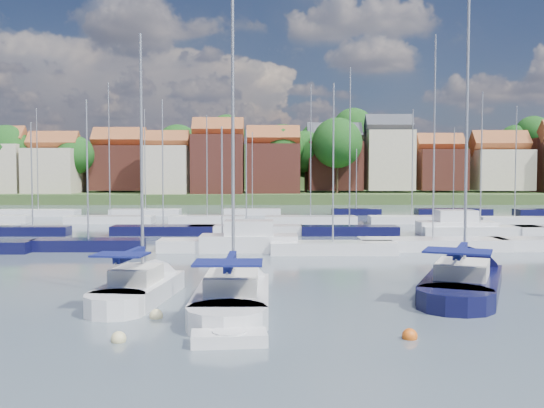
{
  "coord_description": "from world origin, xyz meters",
  "views": [
    {
      "loc": [
        -3.86,
        -23.68,
        5.73
      ],
      "look_at": [
        -3.67,
        14.0,
        3.75
      ],
      "focal_mm": 40.0,
      "sensor_mm": 36.0,
      "label": 1
    }
  ],
  "objects": [
    {
      "name": "buoy_d",
      "position": [
        0.98,
        -3.16,
        0.0
      ],
      "size": [
        0.53,
        0.53,
        0.53
      ],
      "primitive_type": "sphere",
      "color": "#D85914",
      "rests_on": "ground"
    },
    {
      "name": "sailboat_navy",
      "position": [
        6.02,
        6.34,
        0.35
      ],
      "size": [
        7.73,
        12.6,
        17.0
      ],
      "rotation": [
        0.0,
        0.0,
        1.18
      ],
      "color": "black",
      "rests_on": "ground"
    },
    {
      "name": "marina_field",
      "position": [
        1.91,
        35.15,
        0.43
      ],
      "size": [
        79.62,
        41.41,
        15.93
      ],
      "color": "silver",
      "rests_on": "ground"
    },
    {
      "name": "tender",
      "position": [
        -5.19,
        -3.82,
        0.21
      ],
      "size": [
        2.61,
        1.41,
        0.54
      ],
      "rotation": [
        0.0,
        0.0,
        0.1
      ],
      "color": "silver",
      "rests_on": "ground"
    },
    {
      "name": "buoy_b",
      "position": [
        -8.95,
        -3.48,
        0.0
      ],
      "size": [
        0.52,
        0.52,
        0.52
      ],
      "primitive_type": "sphere",
      "color": "beige",
      "rests_on": "ground"
    },
    {
      "name": "buoy_e",
      "position": [
        5.98,
        7.26,
        0.0
      ],
      "size": [
        0.44,
        0.44,
        0.44
      ],
      "primitive_type": "sphere",
      "color": "#D85914",
      "rests_on": "ground"
    },
    {
      "name": "ground",
      "position": [
        0.0,
        40.0,
        0.0
      ],
      "size": [
        260.0,
        260.0,
        0.0
      ],
      "primitive_type": "plane",
      "color": "#485762",
      "rests_on": "ground"
    },
    {
      "name": "buoy_c",
      "position": [
        -8.3,
        -0.16,
        0.0
      ],
      "size": [
        0.53,
        0.53,
        0.53
      ],
      "primitive_type": "sphere",
      "color": "beige",
      "rests_on": "ground"
    },
    {
      "name": "sailboat_centre",
      "position": [
        -5.39,
        2.99,
        0.35
      ],
      "size": [
        3.03,
        11.42,
        15.52
      ],
      "rotation": [
        0.0,
        0.0,
        1.57
      ],
      "color": "silver",
      "rests_on": "ground"
    },
    {
      "name": "sailboat_left",
      "position": [
        -9.56,
        4.27,
        0.37
      ],
      "size": [
        3.64,
        9.67,
        12.94
      ],
      "rotation": [
        0.0,
        0.0,
        1.45
      ],
      "color": "silver",
      "rests_on": "ground"
    },
    {
      "name": "far_shore_town",
      "position": [
        2.23,
        132.67,
        4.61
      ],
      "size": [
        212.46,
        90.0,
        22.27
      ],
      "color": "#3B4C26",
      "rests_on": "ground"
    }
  ]
}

